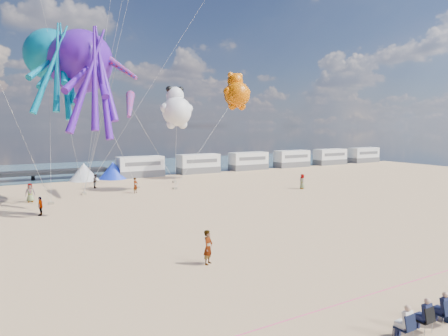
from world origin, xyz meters
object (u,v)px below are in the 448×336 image
(motorhome_5, at_px, (364,155))
(tent_white, at_px, (84,172))
(sandbag_e, at_px, (84,194))
(motorhome_0, at_px, (140,167))
(kite_panda, at_px, (177,111))
(beachgoer_1, at_px, (96,181))
(beachgoer_3, at_px, (40,206))
(motorhome_2, at_px, (248,161))
(kite_octopus_purple, at_px, (80,62))
(windsock_mid, at_px, (130,105))
(motorhome_1, at_px, (199,164))
(spectator_row, at_px, (441,307))
(motorhome_3, at_px, (292,159))
(sandbag_b, at_px, (137,187))
(kite_octopus_teal, at_px, (49,55))
(tent_blue, at_px, (113,170))
(windsock_right, at_px, (117,65))
(sandbag_c, at_px, (175,188))
(beachgoer_6, at_px, (30,193))
(sandbag_d, at_px, (175,182))
(beachgoer_0, at_px, (302,181))
(kite_teddy_orange, at_px, (237,95))
(beachgoer_5, at_px, (135,185))
(standing_person, at_px, (208,247))
(motorhome_4, at_px, (330,157))

(motorhome_5, height_order, tent_white, motorhome_5)
(tent_white, xyz_separation_m, sandbag_e, (-2.28, -11.73, -1.09))
(motorhome_0, bearing_deg, kite_panda, -90.89)
(beachgoer_1, bearing_deg, beachgoer_3, 168.78)
(motorhome_2, bearing_deg, kite_panda, -143.90)
(kite_octopus_purple, distance_m, windsock_mid, 6.89)
(motorhome_1, distance_m, spectator_row, 50.08)
(beachgoer_1, bearing_deg, motorhome_3, -59.73)
(sandbag_b, distance_m, windsock_mid, 10.56)
(motorhome_0, xyz_separation_m, kite_octopus_teal, (-13.35, -13.37, 12.86))
(tent_blue, height_order, kite_octopus_purple, kite_octopus_purple)
(motorhome_1, relative_size, windsock_right, 1.15)
(motorhome_2, relative_size, sandbag_e, 13.20)
(sandbag_b, bearing_deg, kite_panda, -46.46)
(sandbag_b, relative_size, kite_octopus_teal, 0.04)
(sandbag_c, distance_m, kite_octopus_purple, 17.45)
(beachgoer_6, height_order, sandbag_d, beachgoer_6)
(kite_octopus_teal, bearing_deg, kite_octopus_purple, -31.47)
(sandbag_d, distance_m, kite_panda, 10.93)
(beachgoer_1, xyz_separation_m, beachgoer_6, (-7.58, -5.86, 0.07))
(beachgoer_1, height_order, beachgoer_6, beachgoer_6)
(tent_blue, relative_size, sandbag_e, 8.00)
(beachgoer_0, relative_size, windsock_right, 0.31)
(kite_teddy_orange, relative_size, windsock_mid, 1.02)
(windsock_mid, bearing_deg, kite_octopus_teal, -167.85)
(motorhome_0, relative_size, beachgoer_0, 3.74)
(kite_panda, relative_size, windsock_right, 1.00)
(motorhome_1, height_order, kite_octopus_purple, kite_octopus_purple)
(motorhome_2, relative_size, windsock_right, 1.15)
(beachgoer_3, height_order, beachgoer_6, beachgoer_6)
(windsock_mid, distance_m, windsock_right, 7.31)
(sandbag_b, distance_m, kite_octopus_purple, 16.41)
(sandbag_e, bearing_deg, sandbag_d, 16.35)
(beachgoer_5, distance_m, beachgoer_6, 10.57)
(beachgoer_5, distance_m, sandbag_e, 5.55)
(tent_blue, distance_m, sandbag_e, 13.35)
(beachgoer_5, bearing_deg, beachgoer_1, 81.26)
(motorhome_2, height_order, beachgoer_0, motorhome_2)
(spectator_row, bearing_deg, motorhome_2, 64.08)
(sandbag_b, bearing_deg, beachgoer_6, -164.56)
(motorhome_0, distance_m, windsock_mid, 17.45)
(motorhome_2, distance_m, beachgoer_3, 40.06)
(standing_person, relative_size, kite_octopus_teal, 0.17)
(spectator_row, relative_size, sandbag_c, 12.20)
(spectator_row, relative_size, sandbag_d, 12.20)
(sandbag_d, relative_size, kite_teddy_orange, 0.08)
(sandbag_e, bearing_deg, beachgoer_1, 61.89)
(beachgoer_6, bearing_deg, kite_panda, -2.10)
(motorhome_0, xyz_separation_m, motorhome_4, (38.00, 0.00, 0.00))
(motorhome_1, xyz_separation_m, kite_octopus_teal, (-22.85, -13.37, 12.86))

